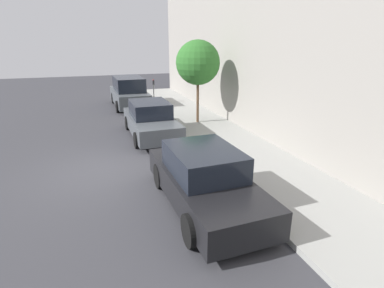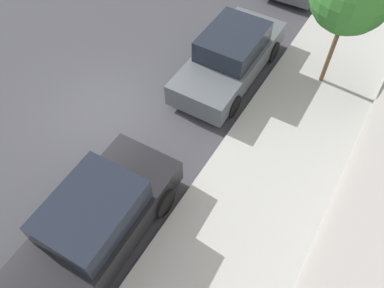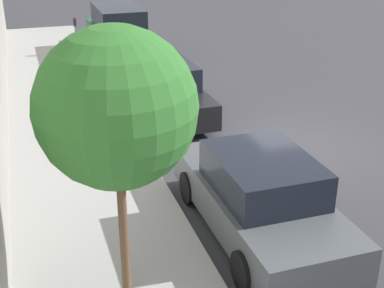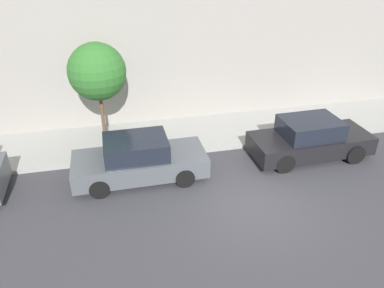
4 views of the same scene
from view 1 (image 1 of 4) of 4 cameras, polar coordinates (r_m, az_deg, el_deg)
name	(u,v)px [view 1 (image 1 of 4)]	position (r m, az deg, el deg)	size (l,w,h in m)	color
ground_plane	(102,171)	(10.32, -16.83, -4.95)	(60.00, 60.00, 0.00)	#38383D
sidewalk	(239,151)	(11.51, 9.00, -1.41)	(3.11, 32.00, 0.15)	#9E9E99
parked_sedan_second	(204,180)	(7.63, 2.37, -6.83)	(1.93, 4.55, 1.54)	black
parked_sedan_third	(151,120)	(13.45, -7.88, 4.52)	(1.92, 4.51, 1.54)	#4C5156
parked_minivan_fourth	(129,92)	(19.95, -11.91, 9.59)	(2.02, 4.94, 1.90)	#4C5156
parking_meter_far	(154,89)	(20.26, -7.32, 10.44)	(0.11, 0.15, 1.52)	#ADADB2
street_tree	(198,63)	(14.83, 1.13, 15.21)	(2.12, 2.12, 3.98)	brown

